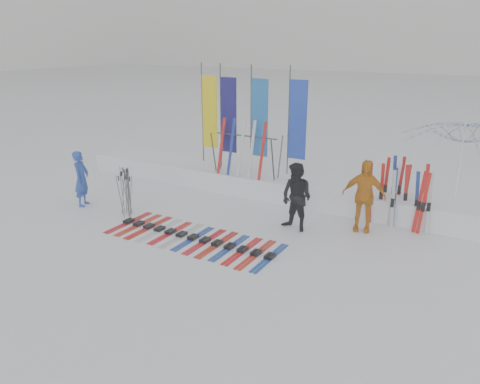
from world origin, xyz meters
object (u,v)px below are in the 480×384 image
Objects in this scene: person_yellow at (364,196)px; ski_row at (193,237)px; person_blue at (81,179)px; person_black at (297,197)px; ski_rack at (246,149)px; tent_canopy at (458,171)px.

ski_row is (-3.27, -2.54, -0.85)m from person_yellow.
person_blue is 0.37× the size of ski_row.
ski_rack is (-2.46, 1.86, 0.54)m from person_black.
person_blue is at bearing 174.79° from ski_row.
person_yellow reaches higher than ski_row.
tent_canopy is at bearing 53.01° from person_black.
person_yellow reaches higher than person_blue.
person_blue is at bearing -136.96° from ski_rack.
person_black is at bearing 42.93° from ski_row.
person_black is 4.21m from tent_canopy.
person_blue reaches higher than ski_row.
person_blue is 4.77m from ski_rack.
ski_rack is (-0.59, 3.60, 1.35)m from ski_row.
ski_row is 2.07× the size of ski_rack.
person_yellow is at bearing 37.86° from ski_row.
person_black is 3.13m from ski_rack.
ski_rack is (3.46, 3.23, 0.60)m from person_blue.
person_black is 1.62m from person_yellow.
person_blue is 0.93× the size of person_black.
person_black is 0.57× the size of tent_canopy.
tent_canopy is (9.17, 4.01, 0.54)m from person_blue.
person_blue is 6.07m from person_black.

